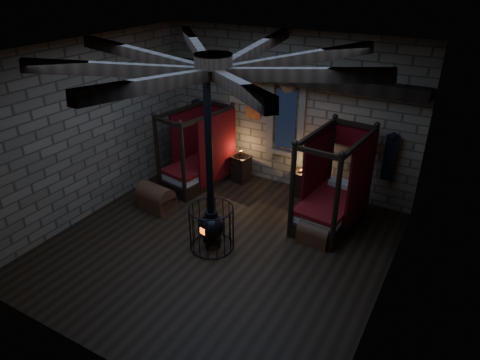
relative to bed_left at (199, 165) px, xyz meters
The scene contains 8 objects.
room 4.45m from the bed_left, 47.14° to the right, with size 7.02×7.02×4.29m.
bed_left is the anchor object (origin of this frame).
bed_right 3.94m from the bed_left, ahead, with size 1.33×2.26×2.27m.
trunk_left 1.80m from the bed_left, 94.29° to the right, with size 0.99×0.70×0.67m.
trunk_right 4.10m from the bed_left, 17.02° to the right, with size 0.73×0.48×0.52m.
nightstand_left 1.19m from the bed_left, 33.66° to the left, with size 0.55×0.53×0.94m.
nightstand_right 2.91m from the bed_left, 14.00° to the left, with size 0.44×0.42×0.75m.
stove 3.19m from the bed_left, 50.87° to the right, with size 0.98×0.98×4.05m.
Camera 1 is at (4.29, -6.59, 5.63)m, focal length 32.00 mm.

